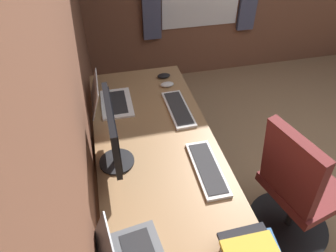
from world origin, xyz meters
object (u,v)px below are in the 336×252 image
(laptop_leftmost, at_px, (108,99))
(keyboard_spare, at_px, (178,109))
(office_chair, at_px, (295,192))
(keyboard_main, at_px, (207,168))
(drawer_pedestal, at_px, (151,174))
(mouse_main, at_px, (167,84))
(mouse_spare, at_px, (164,76))
(monitor_primary, at_px, (113,133))

(laptop_leftmost, height_order, keyboard_spare, laptop_leftmost)
(keyboard_spare, relative_size, office_chair, 0.44)
(office_chair, bearing_deg, keyboard_main, 81.61)
(keyboard_main, height_order, office_chair, office_chair)
(drawer_pedestal, relative_size, keyboard_spare, 1.64)
(drawer_pedestal, height_order, laptop_leftmost, laptop_leftmost)
(keyboard_main, xyz_separation_m, office_chair, (-0.09, -0.58, -0.28))
(drawer_pedestal, relative_size, mouse_main, 6.68)
(laptop_leftmost, relative_size, mouse_spare, 3.38)
(laptop_leftmost, height_order, mouse_spare, laptop_leftmost)
(drawer_pedestal, distance_m, mouse_main, 0.69)
(keyboard_main, bearing_deg, mouse_main, 1.61)
(keyboard_main, height_order, mouse_main, mouse_main)
(monitor_primary, bearing_deg, keyboard_main, -109.71)
(monitor_primary, xyz_separation_m, keyboard_spare, (0.40, -0.47, -0.22))
(keyboard_main, bearing_deg, laptop_leftmost, 33.30)
(monitor_primary, distance_m, keyboard_spare, 0.65)
(drawer_pedestal, distance_m, office_chair, 0.96)
(mouse_main, bearing_deg, drawer_pedestal, 155.14)
(drawer_pedestal, distance_m, keyboard_spare, 0.51)
(monitor_primary, xyz_separation_m, keyboard_main, (-0.17, -0.48, -0.22))
(mouse_main, bearing_deg, keyboard_spare, -178.65)
(drawer_pedestal, bearing_deg, mouse_spare, -20.52)
(keyboard_main, height_order, mouse_spare, mouse_spare)
(monitor_primary, height_order, mouse_main, monitor_primary)
(mouse_main, bearing_deg, mouse_spare, -1.26)
(laptop_leftmost, xyz_separation_m, office_chair, (-0.82, -1.07, -0.32))
(drawer_pedestal, xyz_separation_m, laptop_leftmost, (0.37, 0.22, 0.43))
(drawer_pedestal, bearing_deg, keyboard_main, -144.14)
(keyboard_main, distance_m, mouse_main, 0.88)
(laptop_leftmost, relative_size, mouse_main, 3.38)
(keyboard_spare, xyz_separation_m, office_chair, (-0.65, -0.60, -0.28))
(laptop_leftmost, xyz_separation_m, keyboard_spare, (-0.17, -0.47, -0.04))
(monitor_primary, xyz_separation_m, laptop_leftmost, (0.56, 0.00, -0.18))
(drawer_pedestal, height_order, keyboard_spare, keyboard_spare)
(laptop_leftmost, relative_size, office_chair, 0.36)
(laptop_leftmost, xyz_separation_m, mouse_spare, (0.27, -0.46, -0.03))
(monitor_primary, distance_m, mouse_spare, 0.98)
(monitor_primary, relative_size, keyboard_spare, 1.09)
(drawer_pedestal, bearing_deg, office_chair, -118.04)
(monitor_primary, distance_m, office_chair, 1.20)
(drawer_pedestal, bearing_deg, keyboard_spare, -50.23)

